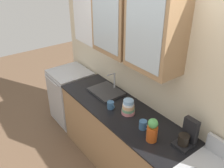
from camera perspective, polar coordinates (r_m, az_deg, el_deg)
ground_plane at (r=3.61m, az=1.86°, el=-17.94°), size 10.00×10.00×0.00m
back_wall_unit at (r=2.94m, az=7.05°, el=4.61°), size 3.55×0.44×2.51m
counter at (r=3.30m, az=1.99°, el=-12.50°), size 1.98×0.65×0.91m
sink_faucet at (r=3.35m, az=-1.32°, el=-1.67°), size 0.45×0.35×0.26m
bowl_stack at (r=2.91m, az=3.81°, el=-5.47°), size 0.16×0.16×0.19m
vase at (r=2.53m, az=9.35°, el=-10.57°), size 0.11×0.11×0.27m
cup_near_sink at (r=3.01m, az=-0.31°, el=-4.93°), size 0.12×0.09×0.09m
cup_near_bowls at (r=2.72m, az=7.27°, el=-9.41°), size 0.12×0.09×0.10m
dishwasher at (r=4.20m, az=-9.43°, el=-2.74°), size 0.60×0.63×0.91m
coffee_maker at (r=2.58m, az=17.10°, el=-11.47°), size 0.17×0.20×0.29m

